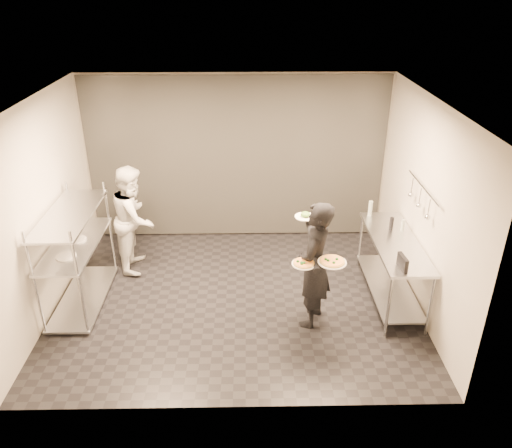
{
  "coord_description": "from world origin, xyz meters",
  "views": [
    {
      "loc": [
        0.18,
        -5.89,
        4.16
      ],
      "look_at": [
        0.29,
        0.18,
        1.1
      ],
      "focal_mm": 35.0,
      "sensor_mm": 36.0,
      "label": 1
    }
  ],
  "objects_px": {
    "chef": "(134,218)",
    "salad_plate": "(305,215)",
    "waiter": "(314,265)",
    "pizza_plate_far": "(332,261)",
    "pass_rack": "(76,253)",
    "prep_counter": "(393,259)",
    "bottle_dark": "(391,224)",
    "pizza_plate_near": "(304,263)",
    "pos_monitor": "(403,263)",
    "bottle_clear": "(403,225)",
    "bottle_green": "(370,208)"
  },
  "relations": [
    {
      "from": "pizza_plate_far",
      "to": "pos_monitor",
      "type": "height_order",
      "value": "pizza_plate_far"
    },
    {
      "from": "waiter",
      "to": "pizza_plate_near",
      "type": "distance_m",
      "value": 0.33
    },
    {
      "from": "waiter",
      "to": "bottle_clear",
      "type": "xyz_separation_m",
      "value": [
        1.33,
        0.81,
        0.15
      ]
    },
    {
      "from": "prep_counter",
      "to": "waiter",
      "type": "distance_m",
      "value": 1.3
    },
    {
      "from": "pos_monitor",
      "to": "bottle_dark",
      "type": "height_order",
      "value": "bottle_dark"
    },
    {
      "from": "waiter",
      "to": "salad_plate",
      "type": "distance_m",
      "value": 0.64
    },
    {
      "from": "pizza_plate_far",
      "to": "bottle_green",
      "type": "relative_size",
      "value": 1.54
    },
    {
      "from": "pizza_plate_far",
      "to": "bottle_clear",
      "type": "relative_size",
      "value": 2.02
    },
    {
      "from": "pizza_plate_far",
      "to": "chef",
      "type": "bearing_deg",
      "value": 147.98
    },
    {
      "from": "pos_monitor",
      "to": "pass_rack",
      "type": "bearing_deg",
      "value": 164.17
    },
    {
      "from": "waiter",
      "to": "pizza_plate_far",
      "type": "xyz_separation_m",
      "value": [
        0.17,
        -0.25,
        0.21
      ]
    },
    {
      "from": "pass_rack",
      "to": "chef",
      "type": "relative_size",
      "value": 0.96
    },
    {
      "from": "salad_plate",
      "to": "pass_rack",
      "type": "bearing_deg",
      "value": 176.39
    },
    {
      "from": "pizza_plate_near",
      "to": "pos_monitor",
      "type": "bearing_deg",
      "value": 1.26
    },
    {
      "from": "prep_counter",
      "to": "waiter",
      "type": "relative_size",
      "value": 1.05
    },
    {
      "from": "pos_monitor",
      "to": "pizza_plate_far",
      "type": "bearing_deg",
      "value": 177.15
    },
    {
      "from": "prep_counter",
      "to": "waiter",
      "type": "height_order",
      "value": "waiter"
    },
    {
      "from": "bottle_clear",
      "to": "bottle_dark",
      "type": "bearing_deg",
      "value": 169.77
    },
    {
      "from": "pass_rack",
      "to": "salad_plate",
      "type": "distance_m",
      "value": 3.13
    },
    {
      "from": "waiter",
      "to": "pos_monitor",
      "type": "relative_size",
      "value": 6.99
    },
    {
      "from": "chef",
      "to": "pizza_plate_far",
      "type": "relative_size",
      "value": 4.77
    },
    {
      "from": "waiter",
      "to": "salad_plate",
      "type": "bearing_deg",
      "value": -139.79
    },
    {
      "from": "bottle_dark",
      "to": "bottle_green",
      "type": "bearing_deg",
      "value": 111.31
    },
    {
      "from": "waiter",
      "to": "bottle_green",
      "type": "bearing_deg",
      "value": 165.67
    },
    {
      "from": "pos_monitor",
      "to": "bottle_green",
      "type": "height_order",
      "value": "bottle_green"
    },
    {
      "from": "chef",
      "to": "pos_monitor",
      "type": "relative_size",
      "value": 6.76
    },
    {
      "from": "pass_rack",
      "to": "pizza_plate_near",
      "type": "distance_m",
      "value": 3.1
    },
    {
      "from": "chef",
      "to": "bottle_dark",
      "type": "height_order",
      "value": "chef"
    },
    {
      "from": "prep_counter",
      "to": "salad_plate",
      "type": "xyz_separation_m",
      "value": [
        -1.27,
        -0.2,
        0.78
      ]
    },
    {
      "from": "pass_rack",
      "to": "chef",
      "type": "distance_m",
      "value": 1.12
    },
    {
      "from": "pizza_plate_near",
      "to": "pizza_plate_far",
      "type": "bearing_deg",
      "value": -4.0
    },
    {
      "from": "bottle_clear",
      "to": "bottle_dark",
      "type": "height_order",
      "value": "bottle_dark"
    },
    {
      "from": "bottle_dark",
      "to": "prep_counter",
      "type": "bearing_deg",
      "value": -92.59
    },
    {
      "from": "chef",
      "to": "bottle_clear",
      "type": "xyz_separation_m",
      "value": [
        3.9,
        -0.66,
        0.18
      ]
    },
    {
      "from": "pos_monitor",
      "to": "chef",
      "type": "bearing_deg",
      "value": 149.12
    },
    {
      "from": "pass_rack",
      "to": "pizza_plate_far",
      "type": "distance_m",
      "value": 3.44
    },
    {
      "from": "prep_counter",
      "to": "bottle_green",
      "type": "distance_m",
      "value": 0.91
    },
    {
      "from": "waiter",
      "to": "pizza_plate_near",
      "type": "xyz_separation_m",
      "value": [
        -0.17,
        -0.22,
        0.17
      ]
    },
    {
      "from": "salad_plate",
      "to": "bottle_clear",
      "type": "height_order",
      "value": "salad_plate"
    },
    {
      "from": "prep_counter",
      "to": "salad_plate",
      "type": "relative_size",
      "value": 6.77
    },
    {
      "from": "salad_plate",
      "to": "pizza_plate_far",
      "type": "bearing_deg",
      "value": -64.24
    },
    {
      "from": "prep_counter",
      "to": "waiter",
      "type": "bearing_deg",
      "value": -155.86
    },
    {
      "from": "chef",
      "to": "salad_plate",
      "type": "bearing_deg",
      "value": -115.47
    },
    {
      "from": "prep_counter",
      "to": "bottle_dark",
      "type": "bearing_deg",
      "value": 87.41
    },
    {
      "from": "pizza_plate_near",
      "to": "salad_plate",
      "type": "distance_m",
      "value": 0.67
    },
    {
      "from": "pass_rack",
      "to": "waiter",
      "type": "height_order",
      "value": "waiter"
    },
    {
      "from": "pass_rack",
      "to": "prep_counter",
      "type": "relative_size",
      "value": 0.89
    },
    {
      "from": "waiter",
      "to": "bottle_clear",
      "type": "bearing_deg",
      "value": 143.76
    },
    {
      "from": "bottle_clear",
      "to": "pos_monitor",
      "type": "bearing_deg",
      "value": -105.91
    },
    {
      "from": "pass_rack",
      "to": "prep_counter",
      "type": "xyz_separation_m",
      "value": [
        4.33,
        0.0,
        -0.14
      ]
    }
  ]
}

